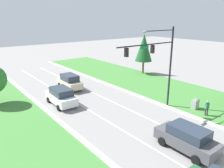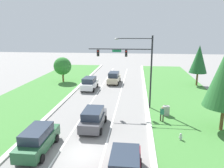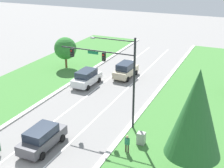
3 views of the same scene
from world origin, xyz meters
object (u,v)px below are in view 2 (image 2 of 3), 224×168
Objects in this scene: pedestrian at (162,113)px; oak_near_left_tree at (63,66)px; graphite_suv at (93,118)px; champagne_suv at (114,78)px; utility_cabinet at (166,111)px; traffic_signal_mast at (134,61)px; conifer_far_right_tree at (199,59)px; forest_suv at (38,139)px; burgundy_suv at (125,166)px; white_suv at (89,83)px; fire_hydrant at (181,137)px.

oak_near_left_tree is at bearing -27.03° from pedestrian.
graphite_suv is 21.65m from oak_near_left_tree.
champagne_suv is 4.07× the size of utility_cabinet.
utility_cabinet is (3.77, -2.45, -5.31)m from traffic_signal_mast.
conifer_far_right_tree is (7.81, 16.75, 3.79)m from pedestrian.
champagne_suv reaches higher than utility_cabinet.
forest_suv is at bearing -141.57° from utility_cabinet.
utility_cabinet is at bearing -41.41° from oak_near_left_tree.
champagne_suv is 9.90m from oak_near_left_tree.
burgundy_suv is 29.97m from oak_near_left_tree.
traffic_signal_mast is at bearing 56.20° from forest_suv.
conifer_far_right_tree is at bearing -96.46° from pedestrian.
oak_near_left_tree is (-13.24, 26.81, 2.04)m from burgundy_suv.
oak_near_left_tree reaches higher than burgundy_suv.
champagne_suv is at bearing 54.44° from white_suv.
traffic_signal_mast is at bearing 59.56° from graphite_suv.
champagne_suv is at bearing 80.90° from forest_suv.
oak_near_left_tree is (-17.29, 15.25, 2.46)m from utility_cabinet.
forest_suv is 3.02× the size of pedestrian.
utility_cabinet is at bearing 37.80° from forest_suv.
traffic_signal_mast reaches higher than burgundy_suv.
traffic_signal_mast is 1.83× the size of white_suv.
burgundy_suv is at bearing -112.87° from conifer_far_right_tree.
graphite_suv is at bearing -63.37° from oak_near_left_tree.
burgundy_suv is 2.72× the size of pedestrian.
traffic_signal_mast is at bearing -34.62° from pedestrian.
champagne_suv is at bearing 111.28° from fire_hydrant.
white_suv is 2.90× the size of pedestrian.
graphite_suv is 5.99m from forest_suv.
conifer_far_right_tree is (24.45, -0.22, 1.67)m from oak_near_left_tree.
utility_cabinet is at bearing -41.67° from white_suv.
pedestrian reaches higher than fire_hydrant.
utility_cabinet is (4.05, 11.57, -0.42)m from burgundy_suv.
champagne_suv is (-3.53, 26.74, 0.08)m from burgundy_suv.
forest_suv reaches higher than pedestrian.
oak_near_left_tree is 24.51m from conifer_far_right_tree.
forest_suv reaches higher than burgundy_suv.
burgundy_suv reaches higher than utility_cabinet.
conifer_far_right_tree is at bearing 51.87° from forest_suv.
traffic_signal_mast is 11.92m from white_suv.
graphite_suv is at bearing -152.23° from utility_cabinet.
conifer_far_right_tree reaches higher than oak_near_left_tree.
forest_suv is (-7.39, -11.30, -4.86)m from traffic_signal_mast.
champagne_suv is at bearing 90.24° from graphite_suv.
conifer_far_right_tree reaches higher than champagne_suv.
oak_near_left_tree is (-6.14, 4.80, 2.01)m from white_suv.
burgundy_suv is 12.26m from utility_cabinet.
pedestrian is 18.87m from conifer_far_right_tree.
traffic_signal_mast is at bearing -45.86° from white_suv.
graphite_suv is at bearing 36.71° from pedestrian.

